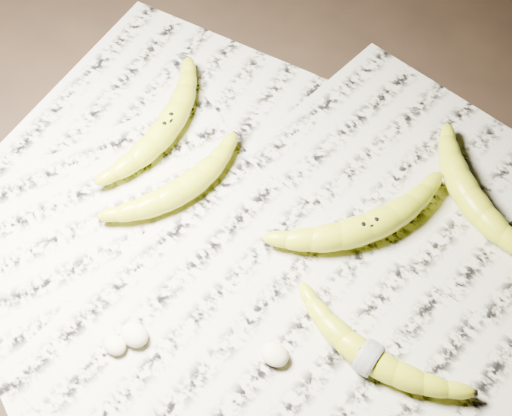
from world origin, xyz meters
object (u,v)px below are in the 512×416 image
Objects in this scene: banana_taped at (369,357)px; banana_center at (368,226)px; banana_left_a at (167,125)px; banana_left_b at (182,188)px; banana_upper_a at (469,195)px.

banana_center is at bearing 121.79° from banana_taped.
banana_left_a is 1.17× the size of banana_left_b.
banana_center is 0.14m from banana_upper_a.
banana_left_b is at bearing 143.31° from banana_center.
banana_left_a is at bearing 162.70° from banana_taped.
banana_left_a reaches higher than banana_left_b.
banana_taped is at bearing -116.79° from banana_center.
banana_left_b is (0.08, -0.07, -0.00)m from banana_left_a.
banana_taped is at bearing -55.50° from banana_upper_a.
banana_upper_a is (0.08, 0.11, -0.00)m from banana_center.
banana_center is (0.30, 0.02, 0.00)m from banana_left_a.
banana_taped is (0.38, -0.13, -0.00)m from banana_left_a.
banana_left_b is 0.93× the size of banana_taped.
banana_upper_a is (-0.00, 0.25, 0.00)m from banana_taped.
banana_upper_a is at bearing 91.77° from banana_taped.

